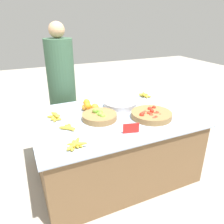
% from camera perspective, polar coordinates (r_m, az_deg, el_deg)
% --- Properties ---
extents(ground_plane, '(12.00, 12.00, 0.00)m').
position_cam_1_polar(ground_plane, '(2.54, 0.00, -14.63)').
color(ground_plane, '#ADA599').
extents(market_table, '(1.58, 1.16, 0.65)m').
position_cam_1_polar(market_table, '(2.35, 0.00, -8.39)').
color(market_table, brown).
rests_on(market_table, ground_plane).
extents(lime_bowl, '(0.34, 0.34, 0.10)m').
position_cam_1_polar(lime_bowl, '(2.13, -3.18, -1.11)').
color(lime_bowl, olive).
rests_on(lime_bowl, market_table).
extents(tomato_basket, '(0.40, 0.40, 0.09)m').
position_cam_1_polar(tomato_basket, '(2.20, 10.27, -0.69)').
color(tomato_basket, olive).
rests_on(tomato_basket, market_table).
extents(orange_pile, '(0.17, 0.17, 0.12)m').
position_cam_1_polar(orange_pile, '(2.32, -5.96, 1.55)').
color(orange_pile, orange).
rests_on(orange_pile, market_table).
extents(metal_bowl, '(0.36, 0.36, 0.06)m').
position_cam_1_polar(metal_bowl, '(2.44, 2.16, 2.07)').
color(metal_bowl, '#B7B7BF').
rests_on(metal_bowl, market_table).
extents(price_sign, '(0.14, 0.04, 0.09)m').
position_cam_1_polar(price_sign, '(1.88, 5.00, -4.25)').
color(price_sign, red).
rests_on(price_sign, market_table).
extents(banana_bunch_front_center, '(0.18, 0.16, 0.05)m').
position_cam_1_polar(banana_bunch_front_center, '(1.72, -9.63, -8.38)').
color(banana_bunch_front_center, gold).
rests_on(banana_bunch_front_center, market_table).
extents(banana_bunch_front_left, '(0.15, 0.15, 0.03)m').
position_cam_1_polar(banana_bunch_front_left, '(1.99, -11.32, -3.99)').
color(banana_bunch_front_left, gold).
rests_on(banana_bunch_front_left, market_table).
extents(banana_bunch_front_right, '(0.15, 0.18, 0.06)m').
position_cam_1_polar(banana_bunch_front_right, '(2.77, 8.51, 4.38)').
color(banana_bunch_front_right, gold).
rests_on(banana_bunch_front_right, market_table).
extents(banana_bunch_back_center, '(0.14, 0.17, 0.06)m').
position_cam_1_polar(banana_bunch_back_center, '(2.21, -14.57, -1.15)').
color(banana_bunch_back_center, gold).
rests_on(banana_bunch_back_center, market_table).
extents(vendor_person, '(0.35, 0.35, 1.53)m').
position_cam_1_polar(vendor_person, '(2.94, -12.88, 5.71)').
color(vendor_person, '#385B42').
rests_on(vendor_person, ground_plane).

